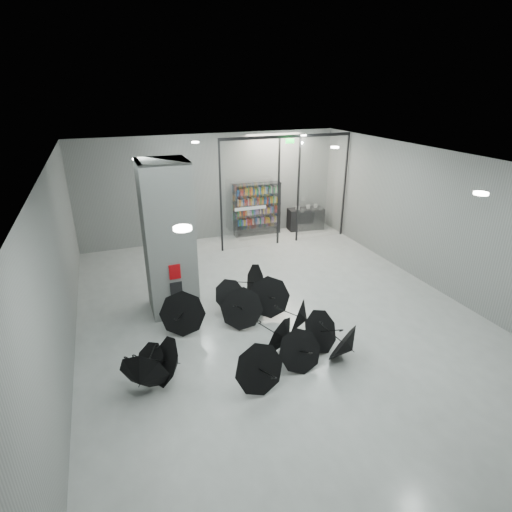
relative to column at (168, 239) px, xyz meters
name	(u,v)px	position (x,y,z in m)	size (l,w,h in m)	color
room	(292,219)	(2.50, -2.00, 0.84)	(14.00, 14.02, 4.01)	gray
column	(168,239)	(0.00, 0.00, 0.00)	(1.20, 1.20, 4.00)	slate
fire_cabinet	(175,272)	(0.00, -0.62, -0.65)	(0.28, 0.04, 0.38)	#A50A07
info_panel	(176,290)	(0.00, -0.62, -1.15)	(0.30, 0.03, 0.42)	black
exit_sign	(290,141)	(4.90, 3.30, 1.82)	(0.30, 0.06, 0.15)	#0CE533
glass_partition	(286,186)	(4.89, 3.50, 0.18)	(5.06, 0.08, 4.00)	silver
bookshelf	(257,209)	(4.24, 4.75, -0.96)	(1.89, 0.38, 2.08)	black
shop_counter	(306,219)	(6.36, 4.61, -1.56)	(1.47, 0.59, 0.88)	black
umbrella_cluster	(246,331)	(1.29, -2.25, -1.68)	(5.67, 4.55, 1.32)	black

